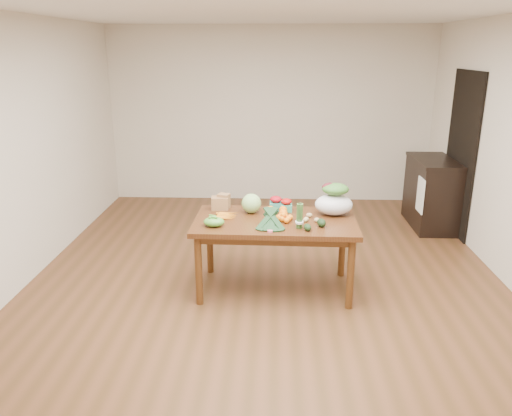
{
  "coord_description": "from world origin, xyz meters",
  "views": [
    {
      "loc": [
        0.07,
        -4.84,
        2.36
      ],
      "look_at": [
        -0.11,
        0.0,
        0.8
      ],
      "focal_mm": 35.0,
      "sensor_mm": 36.0,
      "label": 1
    }
  ],
  "objects_px": {
    "cabinet": "(431,193)",
    "kale_bunch": "(270,220)",
    "paper_bag": "(220,202)",
    "mandarin_cluster": "(283,217)",
    "asparagus_bundle": "(300,216)",
    "cabbage": "(251,203)",
    "salad_bag": "(334,201)",
    "dining_table": "(275,255)"
  },
  "relations": [
    {
      "from": "mandarin_cluster",
      "to": "asparagus_bundle",
      "type": "distance_m",
      "value": 0.27
    },
    {
      "from": "cabbage",
      "to": "mandarin_cluster",
      "type": "distance_m",
      "value": 0.41
    },
    {
      "from": "asparagus_bundle",
      "to": "kale_bunch",
      "type": "bearing_deg",
      "value": -176.71
    },
    {
      "from": "paper_bag",
      "to": "kale_bunch",
      "type": "distance_m",
      "value": 0.77
    },
    {
      "from": "paper_bag",
      "to": "salad_bag",
      "type": "height_order",
      "value": "salad_bag"
    },
    {
      "from": "cabinet",
      "to": "kale_bunch",
      "type": "relative_size",
      "value": 2.55
    },
    {
      "from": "paper_bag",
      "to": "asparagus_bundle",
      "type": "bearing_deg",
      "value": -34.56
    },
    {
      "from": "dining_table",
      "to": "paper_bag",
      "type": "distance_m",
      "value": 0.8
    },
    {
      "from": "paper_bag",
      "to": "salad_bag",
      "type": "distance_m",
      "value": 1.17
    },
    {
      "from": "asparagus_bundle",
      "to": "cabinet",
      "type": "bearing_deg",
      "value": 50.76
    },
    {
      "from": "dining_table",
      "to": "cabinet",
      "type": "bearing_deg",
      "value": 44.27
    },
    {
      "from": "kale_bunch",
      "to": "asparagus_bundle",
      "type": "relative_size",
      "value": 1.6
    },
    {
      "from": "kale_bunch",
      "to": "salad_bag",
      "type": "xyz_separation_m",
      "value": [
        0.63,
        0.43,
        0.07
      ]
    },
    {
      "from": "paper_bag",
      "to": "mandarin_cluster",
      "type": "distance_m",
      "value": 0.74
    },
    {
      "from": "kale_bunch",
      "to": "asparagus_bundle",
      "type": "distance_m",
      "value": 0.27
    },
    {
      "from": "paper_bag",
      "to": "mandarin_cluster",
      "type": "bearing_deg",
      "value": -27.55
    },
    {
      "from": "cabinet",
      "to": "kale_bunch",
      "type": "height_order",
      "value": "cabinet"
    },
    {
      "from": "paper_bag",
      "to": "mandarin_cluster",
      "type": "relative_size",
      "value": 1.28
    },
    {
      "from": "paper_bag",
      "to": "asparagus_bundle",
      "type": "relative_size",
      "value": 0.92
    },
    {
      "from": "cabinet",
      "to": "cabbage",
      "type": "distance_m",
      "value": 3.0
    },
    {
      "from": "paper_bag",
      "to": "mandarin_cluster",
      "type": "xyz_separation_m",
      "value": [
        0.66,
        -0.34,
        -0.04
      ]
    },
    {
      "from": "cabinet",
      "to": "asparagus_bundle",
      "type": "xyz_separation_m",
      "value": [
        -1.91,
        -2.24,
        0.4
      ]
    },
    {
      "from": "paper_bag",
      "to": "kale_bunch",
      "type": "bearing_deg",
      "value": -46.56
    },
    {
      "from": "cabinet",
      "to": "paper_bag",
      "type": "xyz_separation_m",
      "value": [
        -2.71,
        -1.69,
        0.36
      ]
    },
    {
      "from": "cabbage",
      "to": "salad_bag",
      "type": "distance_m",
      "value": 0.83
    },
    {
      "from": "dining_table",
      "to": "kale_bunch",
      "type": "relative_size",
      "value": 3.97
    },
    {
      "from": "dining_table",
      "to": "salad_bag",
      "type": "bearing_deg",
      "value": 17.99
    },
    {
      "from": "cabbage",
      "to": "kale_bunch",
      "type": "bearing_deg",
      "value": -66.67
    },
    {
      "from": "paper_bag",
      "to": "mandarin_cluster",
      "type": "height_order",
      "value": "paper_bag"
    },
    {
      "from": "dining_table",
      "to": "kale_bunch",
      "type": "bearing_deg",
      "value": -98.96
    },
    {
      "from": "dining_table",
      "to": "cabbage",
      "type": "distance_m",
      "value": 0.57
    },
    {
      "from": "paper_bag",
      "to": "cabbage",
      "type": "relative_size",
      "value": 1.15
    },
    {
      "from": "asparagus_bundle",
      "to": "salad_bag",
      "type": "relative_size",
      "value": 0.66
    },
    {
      "from": "dining_table",
      "to": "mandarin_cluster",
      "type": "distance_m",
      "value": 0.43
    },
    {
      "from": "salad_bag",
      "to": "asparagus_bundle",
      "type": "bearing_deg",
      "value": -130.63
    },
    {
      "from": "paper_bag",
      "to": "kale_bunch",
      "type": "height_order",
      "value": "paper_bag"
    },
    {
      "from": "cabbage",
      "to": "asparagus_bundle",
      "type": "height_order",
      "value": "asparagus_bundle"
    },
    {
      "from": "cabinet",
      "to": "salad_bag",
      "type": "xyz_separation_m",
      "value": [
        -1.55,
        -1.82,
        0.43
      ]
    },
    {
      "from": "kale_bunch",
      "to": "mandarin_cluster",
      "type": "bearing_deg",
      "value": 62.08
    },
    {
      "from": "cabinet",
      "to": "kale_bunch",
      "type": "bearing_deg",
      "value": -134.08
    },
    {
      "from": "cabinet",
      "to": "kale_bunch",
      "type": "distance_m",
      "value": 3.15
    },
    {
      "from": "kale_bunch",
      "to": "cabinet",
      "type": "bearing_deg",
      "value": 47.11
    }
  ]
}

